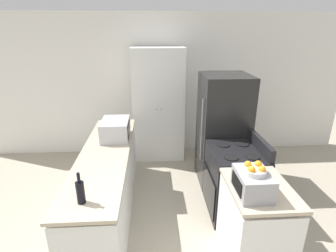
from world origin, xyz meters
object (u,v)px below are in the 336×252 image
(pantry_cabinet, at_px, (159,105))
(microwave, at_px, (116,129))
(wine_bottle, at_px, (80,192))
(refrigerator, at_px, (222,130))
(toaster_oven, at_px, (252,183))
(stove, at_px, (234,181))
(fruit_bowl, at_px, (255,169))

(pantry_cabinet, relative_size, microwave, 4.01)
(pantry_cabinet, distance_m, wine_bottle, 2.72)
(refrigerator, height_order, toaster_oven, refrigerator)
(stove, bearing_deg, toaster_oven, -99.40)
(stove, height_order, fruit_bowl, fruit_bowl)
(pantry_cabinet, height_order, fruit_bowl, pantry_cabinet)
(stove, distance_m, fruit_bowl, 1.14)
(wine_bottle, relative_size, fruit_bowl, 1.36)
(pantry_cabinet, xyz_separation_m, refrigerator, (0.96, -0.89, -0.16))
(fruit_bowl, bearing_deg, wine_bottle, -178.78)
(pantry_cabinet, bearing_deg, wine_bottle, -106.08)
(pantry_cabinet, relative_size, wine_bottle, 6.85)
(refrigerator, height_order, wine_bottle, refrigerator)
(wine_bottle, bearing_deg, toaster_oven, 1.41)
(fruit_bowl, bearing_deg, microwave, 134.98)
(pantry_cabinet, xyz_separation_m, stove, (0.93, -1.68, -0.56))
(wine_bottle, relative_size, toaster_oven, 0.77)
(fruit_bowl, bearing_deg, stove, 80.67)
(pantry_cabinet, bearing_deg, stove, -61.01)
(stove, xyz_separation_m, microwave, (-1.56, 0.51, 0.56))
(pantry_cabinet, height_order, stove, pantry_cabinet)
(refrigerator, relative_size, microwave, 3.37)
(microwave, xyz_separation_m, fruit_bowl, (1.41, -1.41, 0.13))
(pantry_cabinet, height_order, microwave, pantry_cabinet)
(stove, xyz_separation_m, refrigerator, (0.02, 0.79, 0.40))
(wine_bottle, bearing_deg, fruit_bowl, 1.22)
(toaster_oven, distance_m, fruit_bowl, 0.15)
(pantry_cabinet, bearing_deg, microwave, -118.32)
(wine_bottle, height_order, toaster_oven, wine_bottle)
(pantry_cabinet, relative_size, stove, 1.94)
(toaster_oven, bearing_deg, fruit_bowl, -86.92)
(toaster_oven, bearing_deg, stove, 80.60)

